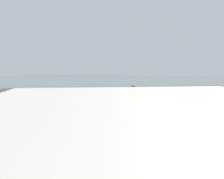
{
  "coord_description": "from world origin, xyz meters",
  "views": [
    {
      "loc": [
        -6.96,
        12.19,
        1.86
      ],
      "look_at": [
        1.06,
        0.6,
        0.94
      ],
      "focal_mm": 46.47,
      "sensor_mm": 36.0,
      "label": 1
    }
  ],
  "objects": [
    {
      "name": "ground_plane",
      "position": [
        0.0,
        0.0,
        0.0
      ],
      "size": [
        160.0,
        160.0,
        0.0
      ],
      "primitive_type": "plane",
      "color": "#384742"
    },
    {
      "name": "kayak",
      "position": [
        1.47,
        -2.39,
        0.15
      ],
      "size": [
        5.19,
        1.0,
        0.29
      ],
      "color": "red",
      "rests_on": "ground"
    },
    {
      "name": "kayaker",
      "position": [
        1.64,
        -2.38,
        0.6
      ],
      "size": [
        0.46,
        2.47,
        0.73
      ],
      "color": "red",
      "rests_on": "kayak"
    }
  ]
}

